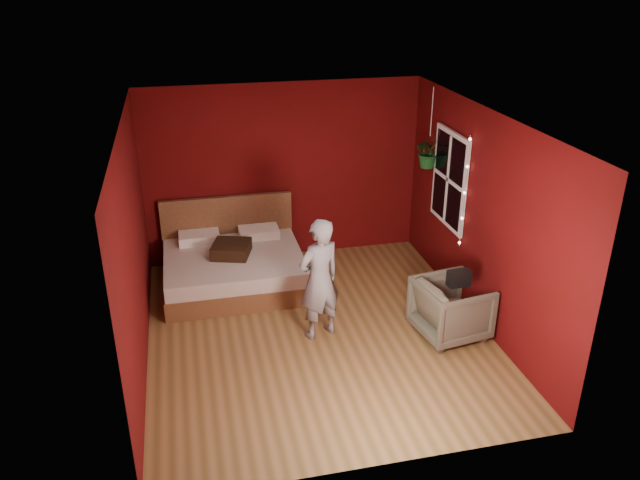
{
  "coord_description": "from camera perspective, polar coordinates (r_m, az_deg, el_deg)",
  "views": [
    {
      "loc": [
        -1.4,
        -6.26,
        4.13
      ],
      "look_at": [
        0.12,
        0.4,
        1.04
      ],
      "focal_mm": 35.0,
      "sensor_mm": 36.0,
      "label": 1
    }
  ],
  "objects": [
    {
      "name": "hanging_plant",
      "position": [
        8.7,
        9.93,
        7.96
      ],
      "size": [
        0.4,
        0.35,
        1.09
      ],
      "color": "silver",
      "rests_on": "room_walls"
    },
    {
      "name": "handbag",
      "position": [
        7.29,
        12.59,
        -3.42
      ],
      "size": [
        0.27,
        0.15,
        0.19
      ],
      "primitive_type": "cube",
      "rotation": [
        0.0,
        0.0,
        0.08
      ],
      "color": "black",
      "rests_on": "armchair"
    },
    {
      "name": "armchair",
      "position": [
        7.57,
        11.9,
        -6.17
      ],
      "size": [
        0.89,
        0.87,
        0.71
      ],
      "primitive_type": "imported",
      "rotation": [
        0.0,
        0.0,
        1.73
      ],
      "color": "#5C5C49",
      "rests_on": "ground"
    },
    {
      "name": "person",
      "position": [
        7.21,
        -0.07,
        -3.61
      ],
      "size": [
        0.64,
        0.53,
        1.5
      ],
      "primitive_type": "imported",
      "rotation": [
        0.0,
        0.0,
        3.5
      ],
      "color": "gray",
      "rests_on": "ground"
    },
    {
      "name": "throw_pillow",
      "position": [
        8.48,
        -8.12,
        -0.83
      ],
      "size": [
        0.6,
        0.6,
        0.17
      ],
      "primitive_type": "cube",
      "rotation": [
        0.0,
        0.0,
        -0.3
      ],
      "color": "#311D10",
      "rests_on": "bed"
    },
    {
      "name": "window",
      "position": [
        8.34,
        11.72,
        5.46
      ],
      "size": [
        0.05,
        0.97,
        1.27
      ],
      "color": "white",
      "rests_on": "room_walls"
    },
    {
      "name": "room_walls",
      "position": [
        6.87,
        -0.23,
        3.46
      ],
      "size": [
        4.04,
        4.54,
        2.62
      ],
      "color": "#58090C",
      "rests_on": "ground"
    },
    {
      "name": "floor",
      "position": [
        7.63,
        -0.21,
        -8.4
      ],
      "size": [
        4.5,
        4.5,
        0.0
      ],
      "primitive_type": "plane",
      "color": "olive",
      "rests_on": "ground"
    },
    {
      "name": "fairy_lights",
      "position": [
        7.88,
        13.08,
        4.22
      ],
      "size": [
        0.04,
        0.04,
        1.45
      ],
      "color": "silver",
      "rests_on": "room_walls"
    },
    {
      "name": "bed",
      "position": [
        8.68,
        -7.92,
        -2.31
      ],
      "size": [
        1.88,
        1.6,
        1.03
      ],
      "color": "brown",
      "rests_on": "ground"
    }
  ]
}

